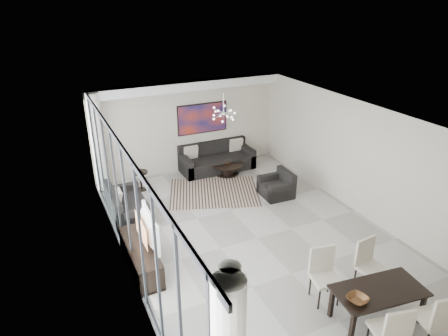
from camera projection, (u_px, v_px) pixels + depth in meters
room_shell at (277, 179)px, 9.02m from camera, size 6.00×9.00×2.90m
window_wall at (132, 210)px, 7.71m from camera, size 0.37×8.95×2.90m
soffit at (188, 86)px, 11.85m from camera, size 5.98×0.40×0.26m
painting at (203, 118)px, 12.64m from camera, size 1.68×0.04×0.98m
chandelier at (223, 114)px, 10.66m from camera, size 0.66×0.66×0.71m
rug at (214, 192)px, 11.59m from camera, size 3.05×2.71×0.01m
coffee_table at (227, 168)px, 12.66m from camera, size 1.05×1.05×0.37m
bowl_coffee at (228, 162)px, 12.60m from camera, size 0.25×0.25×0.07m
sofa_main at (217, 161)px, 12.99m from camera, size 2.37×0.97×0.86m
loveseat at (127, 208)px, 10.21m from camera, size 0.91×1.62×0.81m
armchair at (277, 187)px, 11.32m from camera, size 0.85×0.89×0.72m
side_table at (141, 178)px, 11.56m from camera, size 0.43×0.43×0.59m
tv_console at (140, 257)px, 8.31m from camera, size 0.50×1.79×0.56m
television at (145, 229)px, 8.15m from camera, size 0.20×1.21×0.69m
dining_table at (379, 294)px, 6.88m from camera, size 1.68×0.99×0.66m
dining_chair_sw at (393, 330)px, 6.09m from camera, size 0.60×0.60×1.07m
dining_chair_se at (439, 317)px, 6.30m from camera, size 0.61×0.61×1.11m
dining_chair_nw at (324, 270)px, 7.39m from camera, size 0.58×0.58×1.07m
dining_chair_ne at (368, 261)px, 7.66m from camera, size 0.53×0.53×1.06m
bowl_dining at (357, 299)px, 6.57m from camera, size 0.40×0.40×0.08m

